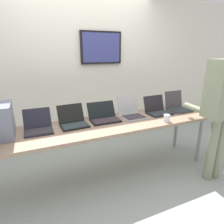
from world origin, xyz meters
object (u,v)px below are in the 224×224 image
workbench (108,127)px  laptop_station_1 (73,121)px  laptop_station_0 (38,126)px  laptop_station_3 (131,112)px  laptop_station_5 (177,106)px  laptop_station_4 (157,109)px  laptop_station_2 (104,116)px  coffee_mug (167,118)px  person (224,99)px

workbench → laptop_station_1: laptop_station_1 is taller
laptop_station_0 → laptop_station_1: same height
laptop_station_3 → laptop_station_5: laptop_station_3 is taller
laptop_station_3 → laptop_station_4: bearing=-2.8°
laptop_station_2 → coffee_mug: (0.72, -0.38, -0.01)m
laptop_station_3 → laptop_station_5: bearing=-0.3°
laptop_station_3 → person: 1.14m
laptop_station_0 → laptop_station_1: (0.41, 0.02, -0.00)m
laptop_station_0 → laptop_station_5: (2.03, 0.01, 0.01)m
laptop_station_4 → laptop_station_5: 0.39m
laptop_station_3 → coffee_mug: (0.32, -0.36, -0.02)m
laptop_station_3 → person: size_ratio=0.19×
coffee_mug → workbench: bearing=160.9°
laptop_station_2 → laptop_station_1: bearing=-178.3°
workbench → laptop_station_2: (0.00, 0.13, 0.10)m
workbench → coffee_mug: 0.77m
laptop_station_0 → laptop_station_1: 0.41m
laptop_station_1 → laptop_station_5: 1.62m
workbench → person: (1.23, -0.62, 0.38)m
laptop_station_3 → person: (0.83, -0.73, 0.27)m
laptop_station_0 → person: (2.05, -0.72, 0.28)m
laptop_station_5 → laptop_station_2: bearing=179.0°
laptop_station_3 → coffee_mug: bearing=-48.4°
laptop_station_4 → person: bearing=-60.7°
person → laptop_station_2: bearing=148.5°
workbench → person: bearing=-26.8°
workbench → laptop_station_3: (0.40, 0.11, 0.11)m
person → coffee_mug: size_ratio=19.03×
laptop_station_0 → laptop_station_3: (1.22, 0.01, 0.01)m
laptop_station_0 → coffee_mug: laptop_station_0 is taller
workbench → laptop_station_5: (1.21, 0.11, 0.11)m
laptop_station_2 → person: (1.23, -0.75, 0.28)m
laptop_station_1 → workbench: bearing=-16.0°
laptop_station_0 → laptop_station_4: bearing=-0.3°
workbench → person: size_ratio=1.67×
laptop_station_0 → laptop_station_2: bearing=2.0°
laptop_station_0 → person: size_ratio=0.19×
laptop_station_2 → person: 1.47m
laptop_station_0 → laptop_station_1: bearing=2.3°
workbench → coffee_mug: coffee_mug is taller
laptop_station_2 → laptop_station_4: size_ratio=1.07×
laptop_station_5 → person: (0.02, -0.73, 0.27)m
person → laptop_station_5: bearing=91.2°
laptop_station_1 → person: (1.64, -0.74, 0.28)m
laptop_station_2 → person: person is taller
person → coffee_mug: person is taller
laptop_station_2 → coffee_mug: laptop_station_2 is taller
laptop_station_1 → person: person is taller
laptop_station_5 → person: bearing=-88.8°
laptop_station_5 → laptop_station_4: bearing=-177.6°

